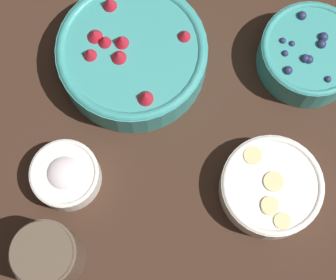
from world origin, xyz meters
TOP-DOWN VIEW (x-y plane):
  - ground_plane at (0.00, 0.00)m, footprint 4.00×4.00m
  - bowl_strawberries at (-0.09, 0.14)m, footprint 0.25×0.25m
  - bowl_blueberries at (0.20, 0.20)m, footprint 0.17×0.17m
  - bowl_bananas at (0.17, -0.04)m, footprint 0.16×0.16m
  - bowl_cream at (-0.15, -0.07)m, footprint 0.11×0.11m
  - jar_chocolate at (-0.14, -0.20)m, footprint 0.10×0.10m

SIDE VIEW (x-z plane):
  - ground_plane at x=0.00m, z-range 0.00..0.00m
  - bowl_cream at x=-0.15m, z-range 0.00..0.05m
  - bowl_bananas at x=0.17m, z-range 0.00..0.05m
  - bowl_blueberries at x=0.20m, z-range 0.00..0.07m
  - bowl_strawberries at x=-0.09m, z-range 0.00..0.08m
  - jar_chocolate at x=-0.14m, z-range 0.00..0.10m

